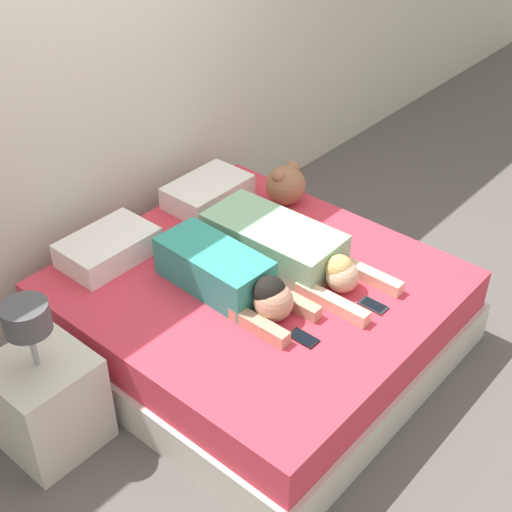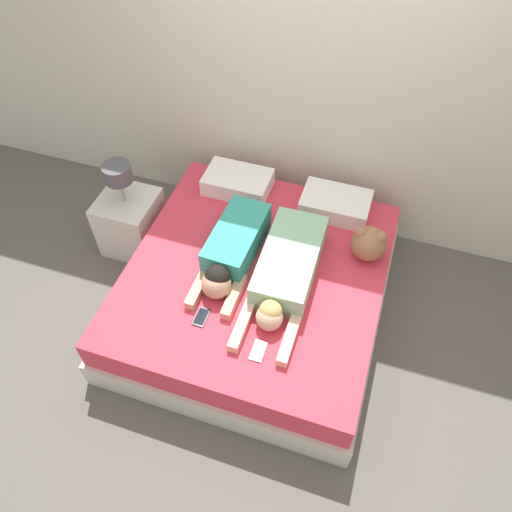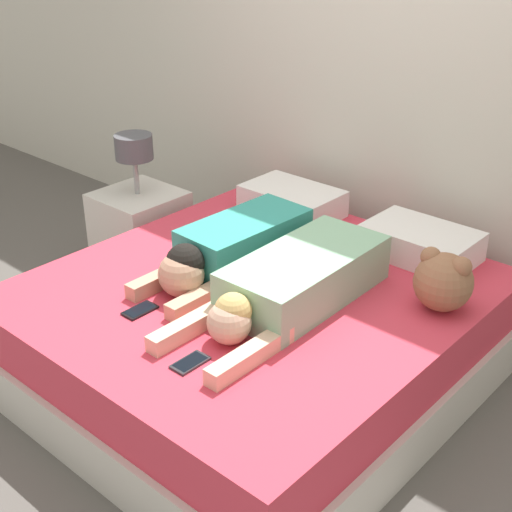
{
  "view_description": "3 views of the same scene",
  "coord_description": "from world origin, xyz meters",
  "px_view_note": "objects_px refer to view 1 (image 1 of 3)",
  "views": [
    {
      "loc": [
        -2.34,
        -2.03,
        2.87
      ],
      "look_at": [
        0.0,
        0.0,
        0.63
      ],
      "focal_mm": 50.0,
      "sensor_mm": 36.0,
      "label": 1
    },
    {
      "loc": [
        0.69,
        -2.09,
        3.29
      ],
      "look_at": [
        0.0,
        0.0,
        0.63
      ],
      "focal_mm": 35.0,
      "sensor_mm": 36.0,
      "label": 2
    },
    {
      "loc": [
        1.88,
        -2.11,
        2.06
      ],
      "look_at": [
        0.0,
        0.0,
        0.63
      ],
      "focal_mm": 50.0,
      "sensor_mm": 36.0,
      "label": 3
    }
  ],
  "objects_px": {
    "pillow_head_left": "(108,247)",
    "plush_toy": "(286,184)",
    "cell_phone_right": "(373,305)",
    "nightstand": "(46,398)",
    "bed": "(256,312)",
    "person_left": "(230,277)",
    "cell_phone_left": "(303,338)",
    "person_right": "(285,247)",
    "pillow_head_right": "(208,192)"
  },
  "relations": [
    {
      "from": "pillow_head_right",
      "to": "bed",
      "type": "bearing_deg",
      "value": -118.17
    },
    {
      "from": "person_left",
      "to": "nightstand",
      "type": "bearing_deg",
      "value": 163.79
    },
    {
      "from": "plush_toy",
      "to": "cell_phone_right",
      "type": "bearing_deg",
      "value": -116.74
    },
    {
      "from": "person_right",
      "to": "pillow_head_right",
      "type": "bearing_deg",
      "value": 77.03
    },
    {
      "from": "pillow_head_left",
      "to": "cell_phone_right",
      "type": "bearing_deg",
      "value": -65.62
    },
    {
      "from": "bed",
      "to": "plush_toy",
      "type": "distance_m",
      "value": 0.9
    },
    {
      "from": "person_left",
      "to": "person_right",
      "type": "relative_size",
      "value": 0.81
    },
    {
      "from": "bed",
      "to": "nightstand",
      "type": "height_order",
      "value": "nightstand"
    },
    {
      "from": "person_left",
      "to": "cell_phone_right",
      "type": "xyz_separation_m",
      "value": [
        0.41,
        -0.64,
        -0.11
      ]
    },
    {
      "from": "bed",
      "to": "pillow_head_left",
      "type": "relative_size",
      "value": 3.75
    },
    {
      "from": "cell_phone_left",
      "to": "nightstand",
      "type": "bearing_deg",
      "value": 140.48
    },
    {
      "from": "bed",
      "to": "person_right",
      "type": "xyz_separation_m",
      "value": [
        0.23,
        -0.02,
        0.35
      ]
    },
    {
      "from": "nightstand",
      "to": "cell_phone_right",
      "type": "bearing_deg",
      "value": -33.29
    },
    {
      "from": "plush_toy",
      "to": "nightstand",
      "type": "bearing_deg",
      "value": -178.02
    },
    {
      "from": "bed",
      "to": "person_left",
      "type": "distance_m",
      "value": 0.4
    },
    {
      "from": "bed",
      "to": "nightstand",
      "type": "bearing_deg",
      "value": 165.47
    },
    {
      "from": "cell_phone_right",
      "to": "nightstand",
      "type": "distance_m",
      "value": 1.71
    },
    {
      "from": "pillow_head_left",
      "to": "cell_phone_left",
      "type": "xyz_separation_m",
      "value": [
        0.19,
        -1.25,
        -0.07
      ]
    },
    {
      "from": "cell_phone_right",
      "to": "bed",
      "type": "bearing_deg",
      "value": 109.45
    },
    {
      "from": "pillow_head_right",
      "to": "person_left",
      "type": "bearing_deg",
      "value": -128.8
    },
    {
      "from": "plush_toy",
      "to": "nightstand",
      "type": "relative_size",
      "value": 0.3
    },
    {
      "from": "pillow_head_left",
      "to": "pillow_head_right",
      "type": "distance_m",
      "value": 0.81
    },
    {
      "from": "bed",
      "to": "nightstand",
      "type": "distance_m",
      "value": 1.24
    },
    {
      "from": "cell_phone_left",
      "to": "cell_phone_right",
      "type": "distance_m",
      "value": 0.45
    },
    {
      "from": "pillow_head_left",
      "to": "plush_toy",
      "type": "bearing_deg",
      "value": -18.55
    },
    {
      "from": "pillow_head_right",
      "to": "cell_phone_right",
      "type": "distance_m",
      "value": 1.39
    },
    {
      "from": "person_right",
      "to": "plush_toy",
      "type": "distance_m",
      "value": 0.64
    },
    {
      "from": "bed",
      "to": "person_left",
      "type": "relative_size",
      "value": 2.12
    },
    {
      "from": "pillow_head_left",
      "to": "person_left",
      "type": "bearing_deg",
      "value": -73.73
    },
    {
      "from": "plush_toy",
      "to": "person_left",
      "type": "bearing_deg",
      "value": -158.42
    },
    {
      "from": "person_left",
      "to": "cell_phone_left",
      "type": "xyz_separation_m",
      "value": [
        -0.03,
        -0.52,
        -0.11
      ]
    },
    {
      "from": "person_left",
      "to": "nightstand",
      "type": "xyz_separation_m",
      "value": [
        -1.01,
        0.29,
        -0.3
      ]
    },
    {
      "from": "cell_phone_left",
      "to": "cell_phone_right",
      "type": "xyz_separation_m",
      "value": [
        0.44,
        -0.12,
        0.0
      ]
    },
    {
      "from": "bed",
      "to": "person_right",
      "type": "distance_m",
      "value": 0.41
    },
    {
      "from": "pillow_head_left",
      "to": "cell_phone_left",
      "type": "bearing_deg",
      "value": -81.55
    },
    {
      "from": "person_left",
      "to": "plush_toy",
      "type": "distance_m",
      "value": 0.98
    },
    {
      "from": "plush_toy",
      "to": "nightstand",
      "type": "distance_m",
      "value": 1.95
    },
    {
      "from": "person_right",
      "to": "pillow_head_left",
      "type": "bearing_deg",
      "value": 129.1
    },
    {
      "from": "person_right",
      "to": "cell_phone_right",
      "type": "bearing_deg",
      "value": -90.64
    },
    {
      "from": "person_left",
      "to": "person_right",
      "type": "bearing_deg",
      "value": -5.15
    },
    {
      "from": "bed",
      "to": "person_left",
      "type": "height_order",
      "value": "person_left"
    },
    {
      "from": "pillow_head_right",
      "to": "person_right",
      "type": "bearing_deg",
      "value": -102.97
    },
    {
      "from": "pillow_head_right",
      "to": "cell_phone_right",
      "type": "height_order",
      "value": "pillow_head_right"
    },
    {
      "from": "cell_phone_right",
      "to": "plush_toy",
      "type": "relative_size",
      "value": 0.56
    },
    {
      "from": "cell_phone_right",
      "to": "cell_phone_left",
      "type": "bearing_deg",
      "value": 164.41
    },
    {
      "from": "pillow_head_left",
      "to": "plush_toy",
      "type": "distance_m",
      "value": 1.19
    },
    {
      "from": "pillow_head_right",
      "to": "plush_toy",
      "type": "xyz_separation_m",
      "value": [
        0.32,
        -0.38,
        0.06
      ]
    },
    {
      "from": "bed",
      "to": "pillow_head_right",
      "type": "xyz_separation_m",
      "value": [
        0.4,
        0.75,
        0.32
      ]
    },
    {
      "from": "bed",
      "to": "pillow_head_right",
      "type": "height_order",
      "value": "pillow_head_right"
    },
    {
      "from": "pillow_head_left",
      "to": "nightstand",
      "type": "distance_m",
      "value": 0.95
    }
  ]
}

